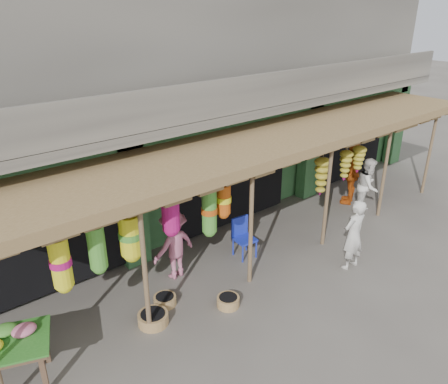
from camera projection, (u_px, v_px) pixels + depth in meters
ground at (289, 254)px, 10.53m from camera, size 80.00×80.00×0.00m
building at (171, 85)px, 12.61m from camera, size 16.40×6.80×7.00m
awning at (265, 146)px, 9.96m from camera, size 14.00×2.70×2.79m
blue_chair at (243, 235)px, 10.30m from camera, size 0.50×0.51×0.96m
basket_left at (165, 300)px, 8.74m from camera, size 0.58×0.58×0.19m
basket_mid at (153, 319)px, 8.21m from camera, size 0.73×0.73×0.22m
basket_right at (228, 301)px, 8.69m from camera, size 0.57×0.57×0.21m
person_front at (354, 235)px, 9.70m from camera, size 0.62×0.43×1.66m
person_right at (368, 186)px, 12.32m from camera, size 0.95×0.85×1.63m
person_vendor at (352, 173)px, 12.87m from camera, size 1.22×0.92×1.92m
person_shopper at (174, 244)px, 9.39m from camera, size 1.07×0.66×1.59m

